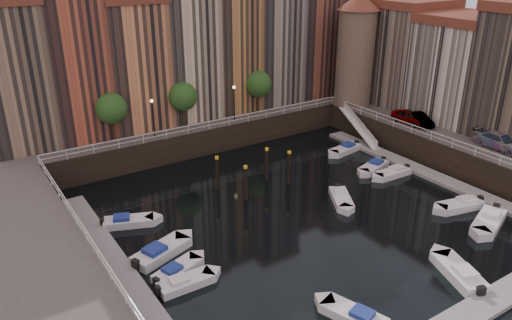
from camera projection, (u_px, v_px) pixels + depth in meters
ground at (296, 212)px, 44.47m from camera, size 200.00×200.00×0.00m
quay_far at (173, 119)px, 63.89m from camera, size 80.00×20.00×3.00m
quay_right at (504, 141)px, 56.42m from camera, size 20.00×36.00×3.00m
dock_left at (123, 276)px, 35.49m from camera, size 2.00×28.00×0.35m
dock_right at (426, 173)px, 51.78m from camera, size 2.00×28.00×0.35m
dock_near at (460, 320)px, 31.32m from camera, size 30.00×2.00×0.35m
mountains at (39, 6)px, 126.87m from camera, size 145.00×100.00×18.00m
far_terrace at (202, 45)px, 59.91m from camera, size 48.70×10.30×17.50m
right_terrace at (463, 63)px, 56.95m from camera, size 9.30×24.30×14.00m
corner_tower at (356, 48)px, 61.67m from camera, size 5.20×5.20×13.80m
promenade_trees at (188, 96)px, 55.21m from camera, size 21.20×3.20×5.20m
street_lamps at (195, 103)px, 54.88m from camera, size 10.36×0.36×4.18m
railings at (265, 155)px, 46.74m from camera, size 36.08×34.04×0.52m
gangway at (359, 126)px, 60.01m from camera, size 2.78×8.32×3.73m
mooring_pilings at (255, 172)px, 48.29m from camera, size 6.94×3.69×3.78m
boat_left_1 at (185, 283)px, 34.58m from camera, size 4.20×1.58×0.96m
boat_left_2 at (177, 271)px, 35.89m from camera, size 4.26×2.72×0.96m
boat_left_3 at (160, 252)px, 37.95m from camera, size 5.22×3.38×1.18m
boat_left_4 at (127, 221)px, 42.26m from camera, size 4.47×3.01×1.01m
boat_right_0 at (489, 221)px, 42.23m from camera, size 5.27×3.46×1.19m
boat_right_1 at (461, 205)px, 44.92m from camera, size 4.72×2.60×1.06m
boat_right_2 at (393, 173)px, 51.39m from camera, size 4.33×1.71×0.99m
boat_right_3 at (374, 167)px, 52.82m from camera, size 4.44×2.64×1.00m
boat_right_4 at (346, 149)px, 57.38m from camera, size 4.53×2.26×1.02m
boat_near_1 at (355, 316)px, 31.44m from camera, size 2.87×4.58×1.03m
boat_near_2 at (460, 273)px, 35.49m from camera, size 3.38×5.15×1.16m
car_a at (409, 118)px, 57.08m from camera, size 1.94×4.47×1.50m
car_b at (419, 120)px, 56.51m from camera, size 2.56×4.39×1.37m
car_c at (500, 142)px, 49.84m from camera, size 2.48×5.56×1.59m
boat_extra_337 at (341, 198)px, 46.22m from camera, size 3.40×4.32×1.00m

